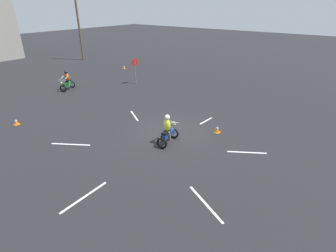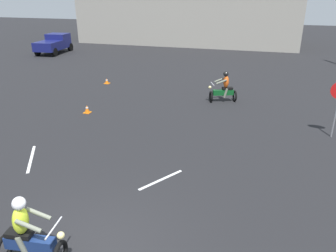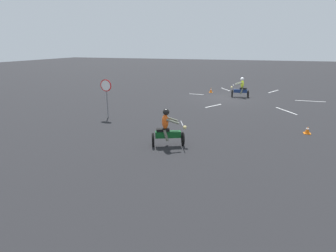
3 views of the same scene
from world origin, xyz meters
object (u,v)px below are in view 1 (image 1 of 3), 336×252
object	(u,v)px
stop_sign	(135,66)
traffic_cone_mid_center	(217,129)
motorcycle_rider_foreground	(168,131)
traffic_cone_near_left	(16,122)
motorcycle_rider_background	(67,81)
traffic_cone_mid_left	(124,67)
utility_pole_near	(79,24)

from	to	relation	value
stop_sign	traffic_cone_mid_center	size ratio (longest dim) A/B	5.50
motorcycle_rider_foreground	traffic_cone_near_left	bearing A→B (deg)	-165.11
motorcycle_rider_foreground	motorcycle_rider_background	xyz separation A→B (m)	(2.41, 12.52, 0.00)
motorcycle_rider_foreground	traffic_cone_near_left	xyz separation A→B (m)	(-3.70, 8.84, -0.54)
stop_sign	traffic_cone_mid_left	size ratio (longest dim) A/B	7.04
stop_sign	traffic_cone_mid_center	bearing A→B (deg)	-113.02
motorcycle_rider_background	traffic_cone_mid_center	world-z (taller)	motorcycle_rider_background
motorcycle_rider_foreground	traffic_cone_mid_left	world-z (taller)	motorcycle_rider_foreground
traffic_cone_mid_center	motorcycle_rider_background	bearing A→B (deg)	91.27
traffic_cone_near_left	utility_pole_near	distance (m)	20.51
traffic_cone_near_left	traffic_cone_mid_center	distance (m)	12.17
motorcycle_rider_background	traffic_cone_mid_left	distance (m)	8.71
stop_sign	traffic_cone_mid_center	distance (m)	11.72
stop_sign	traffic_cone_near_left	size ratio (longest dim) A/B	6.05
motorcycle_rider_foreground	traffic_cone_mid_left	bearing A→B (deg)	135.12
motorcycle_rider_background	traffic_cone_near_left	world-z (taller)	motorcycle_rider_background
stop_sign	utility_pole_near	bearing A→B (deg)	73.16
motorcycle_rider_background	traffic_cone_mid_center	xyz separation A→B (m)	(0.31, -14.02, -0.52)
motorcycle_rider_foreground	utility_pole_near	xyz separation A→B (m)	(11.23, 22.26, 3.68)
motorcycle_rider_background	traffic_cone_near_left	xyz separation A→B (m)	(-6.11, -3.68, -0.54)
motorcycle_rider_foreground	traffic_cone_mid_center	world-z (taller)	motorcycle_rider_foreground
motorcycle_rider_background	traffic_cone_near_left	distance (m)	7.16
motorcycle_rider_background	motorcycle_rider_foreground	bearing A→B (deg)	146.51
traffic_cone_near_left	utility_pole_near	xyz separation A→B (m)	(14.93, 13.42, 4.23)
traffic_cone_mid_center	traffic_cone_mid_left	world-z (taller)	traffic_cone_mid_center
traffic_cone_near_left	utility_pole_near	world-z (taller)	utility_pole_near
stop_sign	traffic_cone_near_left	bearing A→B (deg)	-178.10
traffic_cone_near_left	utility_pole_near	bearing A→B (deg)	41.97
traffic_cone_mid_center	stop_sign	bearing A→B (deg)	66.98
traffic_cone_near_left	stop_sign	bearing A→B (deg)	1.90
traffic_cone_mid_center	motorcycle_rider_foreground	bearing A→B (deg)	151.07
stop_sign	utility_pole_near	distance (m)	13.92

